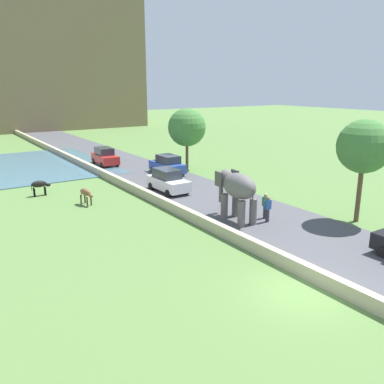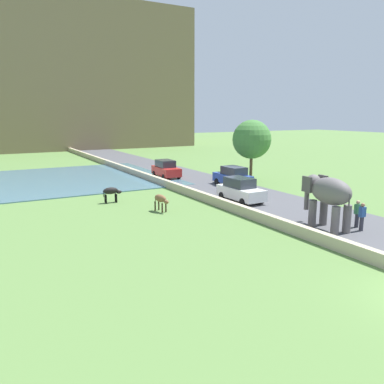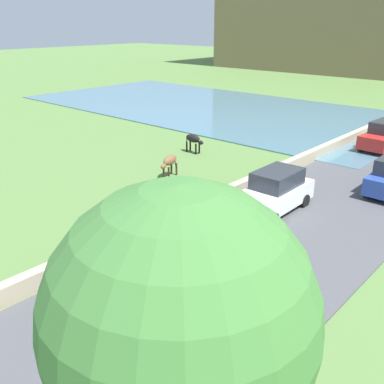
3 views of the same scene
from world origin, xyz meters
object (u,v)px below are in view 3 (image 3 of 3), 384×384
(person_beside_elephant, at_px, (149,302))
(person_trailing, at_px, (122,307))
(cow_black, at_px, (194,139))
(cow_brown, at_px, (169,162))
(car_red, at_px, (384,136))
(car_white, at_px, (275,192))
(elephant, at_px, (124,232))

(person_beside_elephant, xyz_separation_m, person_trailing, (-0.36, -0.59, 0.00))
(cow_black, height_order, cow_brown, same)
(car_red, xyz_separation_m, cow_brown, (-6.38, -12.62, -0.06))
(person_trailing, relative_size, car_white, 0.41)
(elephant, distance_m, car_white, 8.20)
(cow_black, xyz_separation_m, cow_brown, (2.05, -4.19, 0.00))
(elephant, height_order, person_trailing, elephant)
(elephant, relative_size, cow_black, 2.52)
(person_beside_elephant, relative_size, person_trailing, 1.00)
(car_red, distance_m, cow_black, 11.92)
(elephant, relative_size, cow_brown, 2.47)
(person_beside_elephant, bearing_deg, car_red, 94.56)
(person_beside_elephant, relative_size, car_red, 0.40)
(person_beside_elephant, distance_m, car_red, 21.68)
(person_trailing, distance_m, car_red, 22.25)
(person_trailing, bearing_deg, cow_black, 125.43)
(elephant, height_order, car_white, elephant)
(person_beside_elephant, bearing_deg, car_white, 101.06)
(car_red, bearing_deg, cow_brown, -116.83)
(car_white, distance_m, cow_black, 9.49)
(person_trailing, xyz_separation_m, cow_brown, (-7.75, 9.58, -0.04))
(cow_black, bearing_deg, person_beside_elephant, -52.39)
(elephant, bearing_deg, person_beside_elephant, -22.34)
(elephant, bearing_deg, car_red, 90.04)
(cow_black, distance_m, cow_brown, 4.66)
(car_white, bearing_deg, car_red, 89.99)
(person_trailing, distance_m, cow_brown, 12.33)
(elephant, relative_size, car_white, 0.87)
(elephant, distance_m, person_trailing, 2.20)
(cow_brown, bearing_deg, person_beside_elephant, -47.97)
(person_trailing, height_order, cow_black, person_trailing)
(cow_black, relative_size, cow_brown, 0.98)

